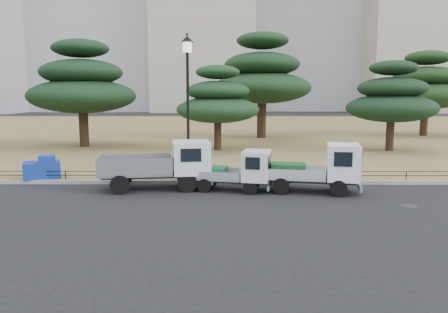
{
  "coord_description": "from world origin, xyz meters",
  "views": [
    {
      "loc": [
        0.12,
        -16.12,
        3.89
      ],
      "look_at": [
        0.0,
        2.0,
        1.3
      ],
      "focal_mm": 35.0,
      "sensor_mm": 36.0,
      "label": 1
    }
  ],
  "objects_px": {
    "truck_kei_front": "(237,171)",
    "tarp_pile": "(42,169)",
    "truck_kei_rear": "(319,168)",
    "street_lamp": "(188,84)",
    "truck_large": "(162,163)"
  },
  "relations": [
    {
      "from": "truck_kei_rear",
      "to": "street_lamp",
      "type": "relative_size",
      "value": 0.64
    },
    {
      "from": "truck_kei_rear",
      "to": "truck_kei_front",
      "type": "bearing_deg",
      "value": -173.2
    },
    {
      "from": "truck_large",
      "to": "truck_kei_front",
      "type": "bearing_deg",
      "value": -15.06
    },
    {
      "from": "truck_kei_rear",
      "to": "street_lamp",
      "type": "distance_m",
      "value": 6.61
    },
    {
      "from": "tarp_pile",
      "to": "street_lamp",
      "type": "bearing_deg",
      "value": -2.44
    },
    {
      "from": "street_lamp",
      "to": "tarp_pile",
      "type": "height_order",
      "value": "street_lamp"
    },
    {
      "from": "street_lamp",
      "to": "tarp_pile",
      "type": "xyz_separation_m",
      "value": [
        -6.62,
        0.28,
        -3.78
      ]
    },
    {
      "from": "tarp_pile",
      "to": "truck_kei_front",
      "type": "bearing_deg",
      "value": -12.34
    },
    {
      "from": "truck_kei_front",
      "to": "truck_kei_rear",
      "type": "bearing_deg",
      "value": 7.57
    },
    {
      "from": "truck_kei_front",
      "to": "truck_kei_rear",
      "type": "relative_size",
      "value": 0.85
    },
    {
      "from": "street_lamp",
      "to": "truck_large",
      "type": "bearing_deg",
      "value": -127.15
    },
    {
      "from": "truck_kei_front",
      "to": "tarp_pile",
      "type": "distance_m",
      "value": 8.95
    },
    {
      "from": "truck_large",
      "to": "street_lamp",
      "type": "height_order",
      "value": "street_lamp"
    },
    {
      "from": "truck_large",
      "to": "street_lamp",
      "type": "relative_size",
      "value": 0.76
    },
    {
      "from": "tarp_pile",
      "to": "truck_large",
      "type": "bearing_deg",
      "value": -15.49
    }
  ]
}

